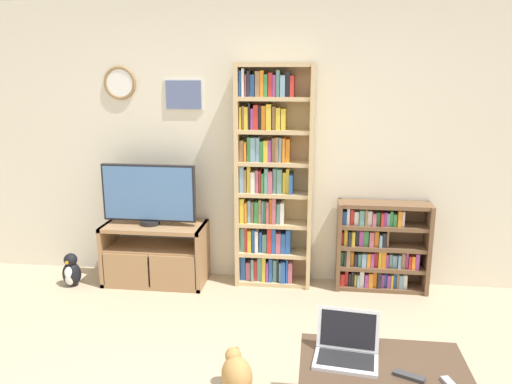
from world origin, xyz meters
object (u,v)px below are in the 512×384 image
Objects in this scene: laptop at (347,348)px; cat at (237,374)px; tv_stand at (155,253)px; bookshelf_tall at (270,180)px; television at (149,194)px; bookshelf_short at (378,247)px; remote_near_laptop at (409,376)px; coffee_table at (383,372)px; penguin_figurine at (71,271)px.

cat is at bearing 170.42° from laptop.
tv_stand is 1.29m from bookshelf_tall.
television is 1.06× the size of bookshelf_short.
cat is (-0.97, 0.34, -0.29)m from remote_near_laptop.
bookshelf_tall is at bearing 7.24° from tv_stand.
laptop is (0.62, -1.90, -0.53)m from bookshelf_tall.
bookshelf_tall is at bearing 112.74° from coffee_table.
bookshelf_tall is 2.25× the size of coffee_table.
bookshelf_short is at bearing 3.66° from television.
coffee_table is at bearing -43.33° from cat.
television is 0.96× the size of coffee_table.
television is 2.16m from bookshelf_short.
penguin_figurine is (-2.45, 1.58, -0.32)m from laptop.
laptop is at bearing -44.07° from cat.
bookshelf_short is (2.07, 0.13, 0.10)m from tv_stand.
penguin_figurine is (-0.76, -0.18, -0.14)m from tv_stand.
bookshelf_tall is at bearing 60.85° from cat.
penguin_figurine is at bearing -166.35° from tv_stand.
cat is (1.07, -1.57, -0.74)m from television.
bookshelf_tall reaches higher than television.
laptop reaches higher than cat.
tv_stand is at bearing -109.56° from remote_near_laptop.
bookshelf_tall is 2.32m from remote_near_laptop.
penguin_figurine is (-2.83, -0.32, -0.25)m from bookshelf_short.
cat is at bearing -85.25° from remote_near_laptop.
bookshelf_short is at bearing 85.15° from laptop.
bookshelf_short is at bearing -157.75° from remote_near_laptop.
cat is (-0.65, 0.19, -0.34)m from laptop.
laptop is 2.93m from penguin_figurine.
television is 2.73× the size of penguin_figurine.
laptop is at bearing -72.01° from bookshelf_tall.
bookshelf_short is (2.10, 0.13, -0.47)m from television.
remote_near_laptop is (2.00, -1.91, 0.13)m from tv_stand.
tv_stand is 1.09× the size of television.
television is 2.12× the size of cat.
penguin_figurine is (-1.79, 1.39, 0.02)m from cat.
tv_stand is 1.05× the size of coffee_table.
tv_stand is 2.98× the size of penguin_figurine.
penguin_figurine is at bearing -165.82° from television.
bookshelf_tall reaches higher than bookshelf_short.
laptop is at bearing -45.67° from television.
laptop is at bearing 167.09° from coffee_table.
tv_stand is at bearing 95.39° from cat.
penguin_figurine is at bearing 153.74° from laptop.
coffee_table is at bearing -108.15° from remote_near_laptop.
television reaches higher than coffee_table.
bookshelf_short is 2.20× the size of laptop.
laptop is at bearing -32.82° from penguin_figurine.
bookshelf_short reaches higher than laptop.
television reaches higher than laptop.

